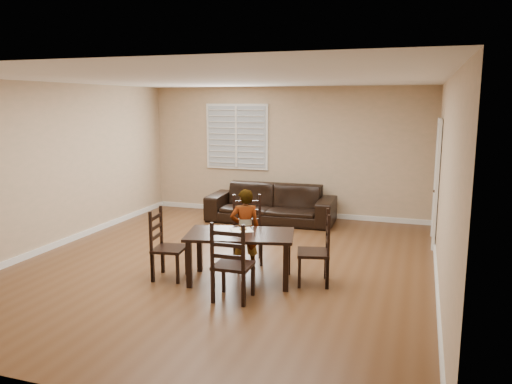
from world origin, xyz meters
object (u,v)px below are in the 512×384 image
at_px(chair_near, 247,231).
at_px(child, 245,229).
at_px(sofa, 271,203).
at_px(chair_left, 161,247).
at_px(donut, 243,228).
at_px(chair_right, 322,251).
at_px(dining_table, 240,240).
at_px(chair_far, 230,267).

xyz_separation_m(chair_near, child, (0.11, -0.39, 0.13)).
bearing_deg(sofa, chair_near, -83.23).
bearing_deg(chair_left, sofa, -15.52).
bearing_deg(donut, chair_left, -159.76).
distance_m(chair_near, chair_right, 1.44).
relative_size(chair_right, donut, 9.60).
height_order(dining_table, sofa, sofa).
bearing_deg(dining_table, chair_far, -91.77).
height_order(dining_table, child, child).
xyz_separation_m(chair_right, donut, (-1.08, -0.08, 0.24)).
xyz_separation_m(chair_far, sofa, (-0.73, 4.14, -0.08)).
bearing_deg(chair_near, donut, -96.23).
bearing_deg(chair_far, chair_left, -24.72).
height_order(chair_near, sofa, chair_near).
relative_size(donut, sofa, 0.04).
relative_size(chair_left, child, 0.82).
height_order(chair_left, sofa, chair_left).
relative_size(dining_table, donut, 15.19).
distance_m(dining_table, sofa, 3.44).
height_order(chair_left, chair_right, chair_right).
bearing_deg(sofa, child, -82.30).
relative_size(chair_near, chair_right, 1.02).
xyz_separation_m(chair_near, donut, (0.20, -0.73, 0.23)).
bearing_deg(child, sofa, -106.21).
relative_size(dining_table, child, 1.32).
height_order(dining_table, chair_near, chair_near).
bearing_deg(dining_table, donut, 83.66).
bearing_deg(donut, dining_table, -83.81).
height_order(chair_far, chair_right, chair_far).
relative_size(chair_near, child, 0.86).
distance_m(chair_far, donut, 0.95).
xyz_separation_m(chair_far, donut, (-0.16, 0.91, 0.23)).
bearing_deg(sofa, chair_left, -99.24).
height_order(chair_near, child, child).
relative_size(chair_near, sofa, 0.40).
bearing_deg(chair_far, donut, -81.33).
bearing_deg(dining_table, sofa, 87.38).
height_order(dining_table, chair_left, chair_left).
height_order(chair_far, sofa, chair_far).
xyz_separation_m(dining_table, chair_left, (-1.07, -0.23, -0.13)).
relative_size(dining_table, chair_left, 1.60).
relative_size(chair_far, donut, 9.75).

